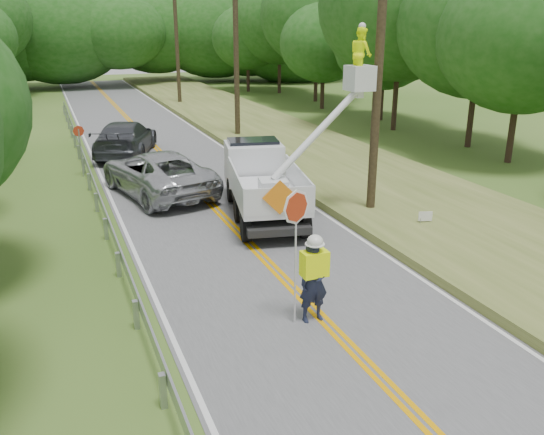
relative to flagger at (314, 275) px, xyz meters
name	(u,v)px	position (x,y,z in m)	size (l,w,h in m)	color
ground	(388,387)	(0.24, -2.85, -1.16)	(140.00, 140.00, 0.00)	#355B19
road	(199,192)	(0.24, 11.15, -1.14)	(7.20, 96.00, 0.03)	#525254
guardrail	(93,184)	(-3.78, 12.05, -0.60)	(0.18, 48.00, 0.77)	#9BA0A4
utility_poles	(284,52)	(5.24, 14.16, 4.11)	(1.60, 43.30, 10.00)	black
tall_grass_verge	(353,173)	(7.34, 11.15, -1.01)	(7.00, 96.00, 0.30)	#4F6125
treeline_right	(382,25)	(15.69, 22.76, 5.18)	(11.14, 52.74, 11.89)	#332319
treeline_horizon	(124,32)	(3.56, 53.22, 4.34)	(57.31, 14.24, 11.99)	#184C11
flagger	(314,275)	(0.00, 0.00, 0.00)	(1.18, 0.47, 3.20)	#191E33
bucket_truck	(267,170)	(2.05, 8.18, 0.33)	(5.01, 6.78, 6.42)	black
suv_silver	(157,173)	(-1.34, 11.52, -0.26)	(2.89, 6.28, 1.74)	#AFB2B6
suv_darkgrey	(126,138)	(-1.50, 19.19, -0.27)	(2.43, 5.99, 1.74)	#3D4047
stop_sign_permanent	(80,144)	(-3.94, 15.50, 0.35)	(0.49, 0.08, 2.30)	#9BA0A4
yard_sign	(425,217)	(6.05, 4.04, -0.68)	(0.44, 0.17, 0.67)	white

